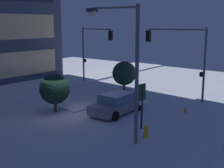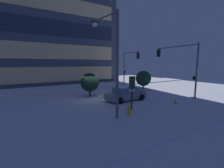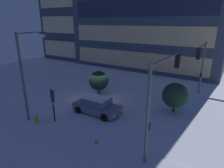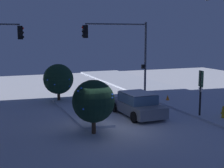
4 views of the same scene
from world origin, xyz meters
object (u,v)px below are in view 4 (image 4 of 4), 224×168
Objects in this scene: traffic_light_corner_near_right at (122,45)px; parking_info_sign at (201,88)px; decorated_tree_left_of_median at (93,101)px; decorated_tree_median at (58,79)px; construction_cone at (168,98)px; car_near at (137,105)px; fire_hydrant at (224,113)px.

traffic_light_corner_near_right is 2.10× the size of parking_info_sign.
traffic_light_corner_near_right reaches higher than decorated_tree_left_of_median.
decorated_tree_median is 5.30× the size of construction_cone.
parking_info_sign is (-1.87, -3.38, 1.16)m from car_near.
decorated_tree_median is at bearing 68.64° from construction_cone.
construction_cone is at bearing -55.02° from car_near.
parking_info_sign is 10.61m from decorated_tree_median.
fire_hydrant is 1.58× the size of construction_cone.
traffic_light_corner_near_right is 10.83m from decorated_tree_left_of_median.
construction_cone is at bearing -54.68° from decorated_tree_left_of_median.
traffic_light_corner_near_right is at bearing -31.11° from decorated_tree_left_of_median.
car_near is at bearing 126.38° from construction_cone.
decorated_tree_left_of_median is at bearing 125.32° from construction_cone.
traffic_light_corner_near_right is 2.17× the size of decorated_tree_left_of_median.
car_near is at bearing 75.52° from traffic_light_corner_near_right.
fire_hydrant is at bearing 145.05° from parking_info_sign.
traffic_light_corner_near_right reaches higher than decorated_tree_median.
decorated_tree_left_of_median is at bearing 17.14° from parking_info_sign.
construction_cone is (-3.50, -2.34, -4.00)m from traffic_light_corner_near_right.
fire_hydrant is 12.11m from decorated_tree_median.
parking_info_sign is at bearing 43.43° from fire_hydrant.
parking_info_sign is 5.32× the size of construction_cone.
decorated_tree_median is (5.99, 3.75, 1.05)m from car_near.
decorated_tree_left_of_median is (-9.01, 5.44, -2.57)m from traffic_light_corner_near_right.
fire_hydrant is 0.30× the size of parking_info_sign.
decorated_tree_median is 1.03× the size of decorated_tree_left_of_median.
decorated_tree_left_of_median reaches higher than car_near.
car_near is 7.56m from traffic_light_corner_near_right.
car_near is 8.20× the size of construction_cone.
traffic_light_corner_near_right is 5.81m from construction_cone.
fire_hydrant is at bearing -176.55° from construction_cone.
decorated_tree_median is at bearing 4.88° from traffic_light_corner_near_right.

